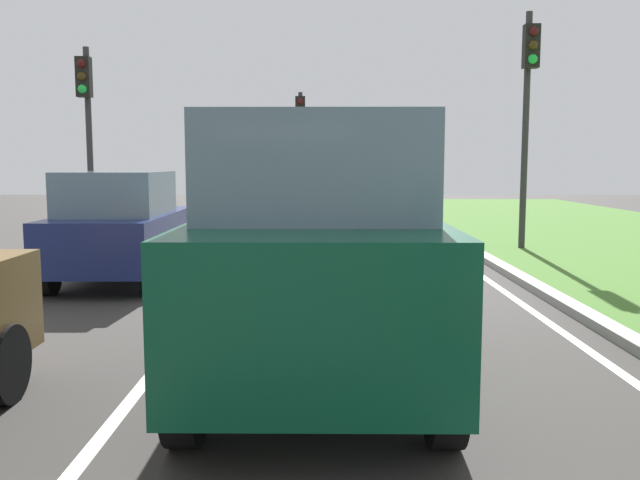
{
  "coord_description": "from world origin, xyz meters",
  "views": [
    {
      "loc": [
        0.84,
        3.45,
        1.92
      ],
      "look_at": [
        0.82,
        9.64,
        1.2
      ],
      "focal_mm": 37.46,
      "sensor_mm": 36.0,
      "label": 1
    }
  ],
  "objects_px": {
    "car_suv_ahead": "(320,248)",
    "traffic_light_overhead_left": "(89,112)",
    "car_hatchback_far": "(124,227)",
    "traffic_light_far_median": "(303,132)",
    "traffic_light_near_right": "(531,92)"
  },
  "relations": [
    {
      "from": "traffic_light_overhead_left",
      "to": "car_hatchback_far",
      "type": "bearing_deg",
      "value": -65.78
    },
    {
      "from": "car_suv_ahead",
      "to": "car_hatchback_far",
      "type": "height_order",
      "value": "car_suv_ahead"
    },
    {
      "from": "car_suv_ahead",
      "to": "traffic_light_overhead_left",
      "type": "bearing_deg",
      "value": 119.5
    },
    {
      "from": "traffic_light_near_right",
      "to": "car_hatchback_far",
      "type": "bearing_deg",
      "value": -154.36
    },
    {
      "from": "car_suv_ahead",
      "to": "traffic_light_overhead_left",
      "type": "distance_m",
      "value": 11.2
    },
    {
      "from": "traffic_light_overhead_left",
      "to": "traffic_light_near_right",
      "type": "bearing_deg",
      "value": -6.09
    },
    {
      "from": "car_hatchback_far",
      "to": "traffic_light_far_median",
      "type": "bearing_deg",
      "value": 76.83
    },
    {
      "from": "car_suv_ahead",
      "to": "traffic_light_near_right",
      "type": "distance_m",
      "value": 9.96
    },
    {
      "from": "traffic_light_near_right",
      "to": "car_suv_ahead",
      "type": "bearing_deg",
      "value": -117.4
    },
    {
      "from": "car_suv_ahead",
      "to": "car_hatchback_far",
      "type": "bearing_deg",
      "value": 123.64
    },
    {
      "from": "car_hatchback_far",
      "to": "traffic_light_overhead_left",
      "type": "relative_size",
      "value": 0.82
    },
    {
      "from": "traffic_light_overhead_left",
      "to": "traffic_light_far_median",
      "type": "height_order",
      "value": "traffic_light_overhead_left"
    },
    {
      "from": "car_hatchback_far",
      "to": "traffic_light_overhead_left",
      "type": "xyz_separation_m",
      "value": [
        -2.13,
        4.73,
        2.2
      ]
    },
    {
      "from": "car_hatchback_far",
      "to": "traffic_light_far_median",
      "type": "distance_m",
      "value": 11.99
    },
    {
      "from": "car_suv_ahead",
      "to": "traffic_light_far_median",
      "type": "xyz_separation_m",
      "value": [
        -0.63,
        16.46,
        1.76
      ]
    }
  ]
}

